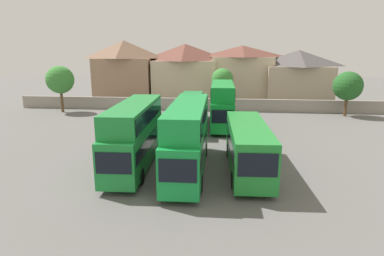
% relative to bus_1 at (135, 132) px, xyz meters
% --- Properties ---
extents(ground, '(140.00, 140.00, 0.00)m').
position_rel_bus_1_xyz_m(ground, '(4.03, 17.66, -2.71)').
color(ground, '#605E5B').
extents(depot_boundary_wall, '(56.00, 0.50, 1.80)m').
position_rel_bus_1_xyz_m(depot_boundary_wall, '(4.03, 23.76, -1.81)').
color(depot_boundary_wall, gray).
rests_on(depot_boundary_wall, ground).
extents(bus_1, '(2.86, 10.83, 4.81)m').
position_rel_bus_1_xyz_m(bus_1, '(0.00, 0.00, 0.00)').
color(bus_1, '#1C8336').
rests_on(bus_1, ground).
extents(bus_2, '(2.65, 11.64, 4.94)m').
position_rel_bus_1_xyz_m(bus_2, '(4.05, -0.48, 0.07)').
color(bus_2, '#148E3A').
rests_on(bus_2, ground).
extents(bus_3, '(3.00, 10.41, 3.48)m').
position_rel_bus_1_xyz_m(bus_3, '(8.37, -0.12, -0.73)').
color(bus_3, '#1E842F').
rests_on(bus_3, ground).
extents(bus_4, '(2.62, 12.06, 3.35)m').
position_rel_bus_1_xyz_m(bus_4, '(2.52, 13.98, -0.79)').
color(bus_4, '#1E8340').
rests_on(bus_4, ground).
extents(bus_5, '(2.68, 10.12, 4.98)m').
position_rel_bus_1_xyz_m(bus_5, '(6.36, 13.91, 0.09)').
color(bus_5, '#128B30').
rests_on(bus_5, ground).
extents(house_terrace_left, '(10.07, 6.55, 10.19)m').
position_rel_bus_1_xyz_m(house_terrace_left, '(-10.54, 32.29, 2.49)').
color(house_terrace_left, '#9E7A60').
rests_on(house_terrace_left, ground).
extents(house_terrace_centre, '(10.99, 7.84, 9.61)m').
position_rel_bus_1_xyz_m(house_terrace_centre, '(-0.15, 33.18, 2.19)').
color(house_terrace_centre, '#C6B293').
rests_on(house_terrace_centre, ground).
extents(house_terrace_right, '(10.45, 6.38, 9.32)m').
position_rel_bus_1_xyz_m(house_terrace_right, '(9.43, 33.05, 2.02)').
color(house_terrace_right, '#C6B293').
rests_on(house_terrace_right, ground).
extents(house_terrace_far_right, '(10.72, 7.73, 8.61)m').
position_rel_bus_1_xyz_m(house_terrace_far_right, '(18.37, 32.20, 1.68)').
color(house_terrace_far_right, tan).
rests_on(house_terrace_far_right, ground).
extents(tree_left_of_lot, '(3.22, 3.22, 5.99)m').
position_rel_bus_1_xyz_m(tree_left_of_lot, '(6.23, 26.26, 1.63)').
color(tree_left_of_lot, brown).
rests_on(tree_left_of_lot, ground).
extents(tree_behind_wall, '(3.82, 3.82, 6.49)m').
position_rel_bus_1_xyz_m(tree_behind_wall, '(-16.27, 20.76, 1.84)').
color(tree_behind_wall, brown).
rests_on(tree_behind_wall, ground).
extents(tree_right_of_lot, '(3.79, 3.79, 5.92)m').
position_rel_bus_1_xyz_m(tree_right_of_lot, '(22.69, 21.76, 1.29)').
color(tree_right_of_lot, brown).
rests_on(tree_right_of_lot, ground).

